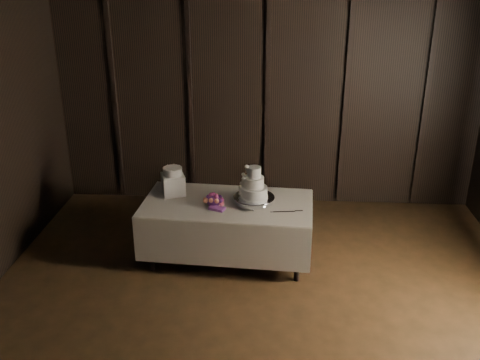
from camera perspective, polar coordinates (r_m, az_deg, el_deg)
name	(u,v)px	position (r m, az deg, el deg)	size (l,w,h in m)	color
room	(259,211)	(4.39, 2.02, -3.32)	(6.08, 7.08, 3.08)	black
display_table	(228,228)	(6.44, -1.34, -5.17)	(2.05, 1.16, 0.76)	beige
cake_stand	(254,200)	(6.24, 1.50, -2.18)	(0.48, 0.48, 0.09)	silver
wedding_cake	(252,186)	(6.15, 1.26, -0.61)	(0.35, 0.31, 0.37)	white
bouquet	(214,200)	(6.20, -2.84, -2.16)	(0.29, 0.39, 0.19)	#ED616D
box_pedestal	(173,184)	(6.52, -7.13, -0.46)	(0.26, 0.26, 0.25)	white
small_cake	(173,171)	(6.45, -7.21, 0.93)	(0.23, 0.23, 0.09)	white
cake_knife	(283,212)	(6.07, 4.57, -3.40)	(0.37, 0.02, 0.01)	silver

